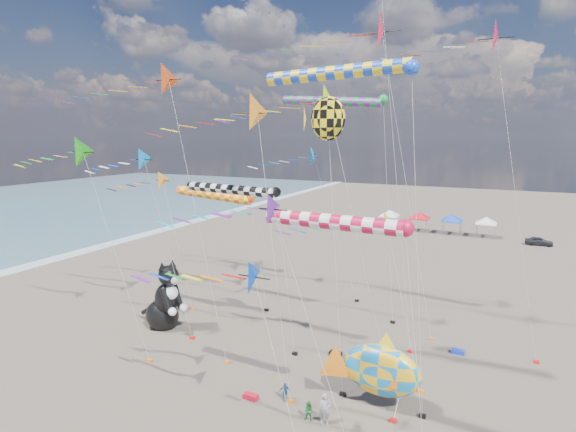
% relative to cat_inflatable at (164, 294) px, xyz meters
% --- Properties ---
extents(delta_kite_0, '(9.68, 1.84, 12.52)m').
position_rel_cat_inflatable_xyz_m(delta_kite_0, '(-4.61, 4.11, 8.29)').
color(delta_kite_0, orange).
rests_on(delta_kite_0, ground).
extents(delta_kite_1, '(9.67, 2.28, 18.05)m').
position_rel_cat_inflatable_xyz_m(delta_kite_1, '(10.78, -4.91, 13.68)').
color(delta_kite_1, orange).
rests_on(delta_kite_1, ground).
extents(delta_kite_2, '(16.31, 3.16, 24.91)m').
position_rel_cat_inflatable_xyz_m(delta_kite_2, '(15.17, 7.33, 20.16)').
color(delta_kite_2, '#EE1E3D').
rests_on(delta_kite_2, ground).
extents(delta_kite_3, '(13.79, 2.59, 19.29)m').
position_rel_cat_inflatable_xyz_m(delta_kite_3, '(11.56, 4.53, 14.79)').
color(delta_kite_3, '#CFF20A').
rests_on(delta_kite_3, ground).
extents(delta_kite_4, '(11.80, 2.40, 22.99)m').
position_rel_cat_inflatable_xyz_m(delta_kite_4, '(22.67, 6.81, 18.56)').
color(delta_kite_4, red).
rests_on(delta_kite_4, ground).
extents(delta_kite_6, '(11.34, 2.31, 15.72)m').
position_rel_cat_inflatable_xyz_m(delta_kite_6, '(-1.87, -4.85, 11.34)').
color(delta_kite_6, '#1C9A17').
rests_on(delta_kite_6, ground).
extents(delta_kite_7, '(9.47, 1.59, 13.25)m').
position_rel_cat_inflatable_xyz_m(delta_kite_7, '(15.03, -9.73, 9.07)').
color(delta_kite_7, '#60208D').
rests_on(delta_kite_7, ground).
extents(delta_kite_8, '(9.48, 1.83, 10.18)m').
position_rel_cat_inflatable_xyz_m(delta_kite_8, '(13.54, -10.05, 5.94)').
color(delta_kite_8, '#043CB9').
rests_on(delta_kite_8, ground).
extents(delta_kite_9, '(10.14, 2.11, 14.78)m').
position_rel_cat_inflatable_xyz_m(delta_kite_9, '(8.05, 12.72, 10.48)').
color(delta_kite_9, '#1478CB').
rests_on(delta_kite_9, ground).
extents(delta_kite_10, '(9.82, 1.83, 14.84)m').
position_rel_cat_inflatable_xyz_m(delta_kite_10, '(-1.40, -0.63, 10.62)').
color(delta_kite_10, blue).
rests_on(delta_kite_10, ground).
extents(delta_kite_11, '(13.36, 2.30, 20.49)m').
position_rel_cat_inflatable_xyz_m(delta_kite_11, '(2.93, -2.69, 16.06)').
color(delta_kite_11, '#C53F14').
rests_on(delta_kite_11, ground).
extents(delta_kite_12, '(10.49, 1.88, 11.19)m').
position_rel_cat_inflatable_xyz_m(delta_kite_12, '(16.08, -0.47, 6.94)').
color(delta_kite_12, yellow).
rests_on(delta_kite_12, ground).
extents(windsock_0, '(9.70, 0.79, 19.37)m').
position_rel_cat_inflatable_xyz_m(windsock_0, '(15.94, -2.97, 15.94)').
color(windsock_0, blue).
rests_on(windsock_0, ground).
extents(windsock_1, '(8.35, 0.77, 12.09)m').
position_rel_cat_inflatable_xyz_m(windsock_1, '(17.57, -7.66, 8.70)').
color(windsock_1, '#C20D3A').
rests_on(windsock_1, ground).
extents(windsock_2, '(9.34, 0.73, 12.13)m').
position_rel_cat_inflatable_xyz_m(windsock_2, '(6.52, 0.54, 8.76)').
color(windsock_2, black).
rests_on(windsock_2, ground).
extents(windsock_3, '(9.66, 0.88, 10.69)m').
position_rel_cat_inflatable_xyz_m(windsock_3, '(0.61, 6.90, 7.27)').
color(windsock_3, '#FF5215').
rests_on(windsock_3, ground).
extents(windsock_4, '(10.48, 0.82, 18.81)m').
position_rel_cat_inflatable_xyz_m(windsock_4, '(11.07, 9.20, 15.39)').
color(windsock_4, '#178337').
rests_on(windsock_4, ground).
extents(angelfish_kite, '(3.74, 3.02, 17.94)m').
position_rel_cat_inflatable_xyz_m(angelfish_kite, '(14.08, -0.89, 13.54)').
color(angelfish_kite, yellow).
rests_on(angelfish_kite, ground).
extents(cat_inflatable, '(4.71, 3.02, 5.88)m').
position_rel_cat_inflatable_xyz_m(cat_inflatable, '(0.00, 0.00, 0.00)').
color(cat_inflatable, black).
rests_on(cat_inflatable, ground).
extents(fish_inflatable, '(6.19, 2.94, 4.71)m').
position_rel_cat_inflatable_xyz_m(fish_inflatable, '(18.58, -3.10, -0.56)').
color(fish_inflatable, '#147BC3').
rests_on(fish_inflatable, ground).
extents(person_adult, '(0.78, 0.68, 1.79)m').
position_rel_cat_inflatable_xyz_m(person_adult, '(16.28, -5.90, -2.05)').
color(person_adult, gray).
rests_on(person_adult, ground).
extents(child_green, '(0.57, 0.46, 1.15)m').
position_rel_cat_inflatable_xyz_m(child_green, '(15.39, -6.02, -2.37)').
color(child_green, '#1C6E35').
rests_on(child_green, ground).
extents(child_blue, '(0.73, 0.61, 1.17)m').
position_rel_cat_inflatable_xyz_m(child_blue, '(13.34, -4.87, -2.36)').
color(child_blue, '#244C8E').
rests_on(child_blue, ground).
extents(kite_bag_0, '(0.90, 0.44, 0.30)m').
position_rel_cat_inflatable_xyz_m(kite_bag_0, '(14.16, 1.71, -2.79)').
color(kite_bag_0, black).
rests_on(kite_bag_0, ground).
extents(kite_bag_1, '(0.90, 0.44, 0.30)m').
position_rel_cat_inflatable_xyz_m(kite_bag_1, '(11.42, -5.61, -2.79)').
color(kite_bag_1, red).
rests_on(kite_bag_1, ground).
extents(kite_bag_2, '(0.90, 0.44, 0.30)m').
position_rel_cat_inflatable_xyz_m(kite_bag_2, '(22.04, 5.90, -2.79)').
color(kite_bag_2, '#162FDC').
rests_on(kite_bag_2, ground).
extents(tent_row, '(19.20, 4.20, 3.80)m').
position_rel_cat_inflatable_xyz_m(tent_row, '(14.46, 47.76, 0.21)').
color(tent_row, white).
rests_on(tent_row, ground).
extents(parked_car, '(3.70, 1.57, 1.25)m').
position_rel_cat_inflatable_xyz_m(parked_car, '(29.17, 45.76, -2.32)').
color(parked_car, '#26262D').
rests_on(parked_car, ground).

